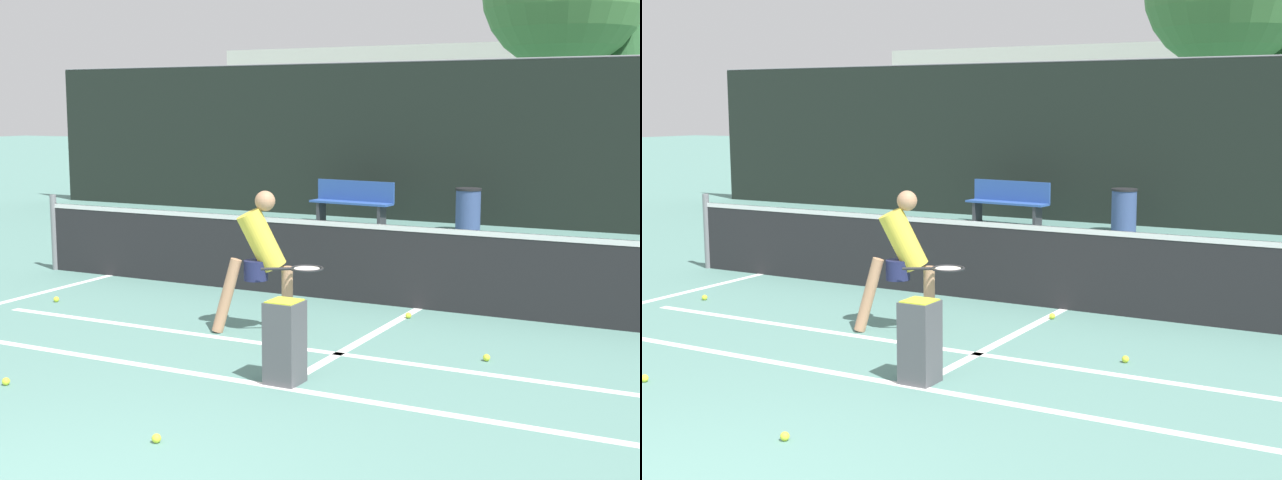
{
  "view_description": "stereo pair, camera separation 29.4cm",
  "coord_description": "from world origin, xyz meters",
  "views": [
    {
      "loc": [
        3.51,
        -3.25,
        2.3
      ],
      "look_at": [
        -0.56,
        4.78,
        0.95
      ],
      "focal_mm": 50.0,
      "sensor_mm": 36.0,
      "label": 1
    },
    {
      "loc": [
        3.77,
        -3.12,
        2.3
      ],
      "look_at": [
        -0.56,
        4.78,
        0.95
      ],
      "focal_mm": 50.0,
      "sensor_mm": 36.0,
      "label": 2
    }
  ],
  "objects": [
    {
      "name": "tennis_ball_scattered_1",
      "position": [
        1.31,
        4.46,
        0.03
      ],
      "size": [
        0.07,
        0.07,
        0.07
      ],
      "primitive_type": "sphere",
      "color": "#D1E033",
      "rests_on": "ground"
    },
    {
      "name": "court_sideline_left",
      "position": [
        -4.51,
        4.56,
        0.0
      ],
      "size": [
        0.1,
        4.26,
        0.01
      ],
      "primitive_type": "cube",
      "color": "white",
      "rests_on": "ground"
    },
    {
      "name": "trash_bin",
      "position": [
        -1.46,
        12.63,
        0.41
      ],
      "size": [
        0.48,
        0.48,
        0.81
      ],
      "color": "#384C7F",
      "rests_on": "ground"
    },
    {
      "name": "court_center_mark",
      "position": [
        0.0,
        4.56,
        0.0
      ],
      "size": [
        0.1,
        3.26,
        0.01
      ],
      "primitive_type": "cube",
      "color": "white",
      "rests_on": "ground"
    },
    {
      "name": "player_practicing",
      "position": [
        -1.07,
        4.45,
        0.81
      ],
      "size": [
        1.21,
        0.6,
        1.46
      ],
      "rotation": [
        0.0,
        0.0,
        0.54
      ],
      "color": "tan",
      "rests_on": "ground"
    },
    {
      "name": "court_service_line",
      "position": [
        0.0,
        4.06,
        0.0
      ],
      "size": [
        8.25,
        0.1,
        0.01
      ],
      "primitive_type": "cube",
      "color": "white",
      "rests_on": "ground"
    },
    {
      "name": "court_baseline_near",
      "position": [
        0.0,
        2.93,
        0.0
      ],
      "size": [
        11.0,
        0.1,
        0.01
      ],
      "primitive_type": "cube",
      "color": "white",
      "rests_on": "ground"
    },
    {
      "name": "tennis_ball_scattered_7",
      "position": [
        0.07,
        5.69,
        0.03
      ],
      "size": [
        0.07,
        0.07,
        0.07
      ],
      "primitive_type": "sphere",
      "color": "#D1E033",
      "rests_on": "ground"
    },
    {
      "name": "tennis_ball_scattered_0",
      "position": [
        -0.16,
        1.48,
        0.03
      ],
      "size": [
        0.07,
        0.07,
        0.07
      ],
      "primitive_type": "sphere",
      "color": "#D1E033",
      "rests_on": "ground"
    },
    {
      "name": "net",
      "position": [
        0.0,
        6.19,
        0.51
      ],
      "size": [
        11.09,
        0.09,
        1.07
      ],
      "color": "slate",
      "rests_on": "ground"
    },
    {
      "name": "fence_back",
      "position": [
        0.0,
        13.63,
        1.6
      ],
      "size": [
        24.0,
        0.06,
        3.21
      ],
      "color": "black",
      "rests_on": "ground"
    },
    {
      "name": "ball_hopper",
      "position": [
        -0.02,
        3.06,
        0.37
      ],
      "size": [
        0.28,
        0.28,
        0.71
      ],
      "color": "#4C4C51",
      "rests_on": "ground"
    },
    {
      "name": "tennis_ball_scattered_3",
      "position": [
        -2.07,
        1.95,
        0.03
      ],
      "size": [
        0.07,
        0.07,
        0.07
      ],
      "primitive_type": "sphere",
      "color": "#D1E033",
      "rests_on": "ground"
    },
    {
      "name": "tennis_ball_scattered_5",
      "position": [
        -3.97,
        4.57,
        0.03
      ],
      "size": [
        0.07,
        0.07,
        0.07
      ],
      "primitive_type": "sphere",
      "color": "#D1E033",
      "rests_on": "ground"
    },
    {
      "name": "courtside_bench",
      "position": [
        -3.77,
        12.53,
        0.47
      ],
      "size": [
        1.73,
        0.53,
        0.86
      ],
      "rotation": [
        0.0,
        0.0,
        -0.09
      ],
      "color": "#2D519E",
      "rests_on": "ground"
    }
  ]
}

